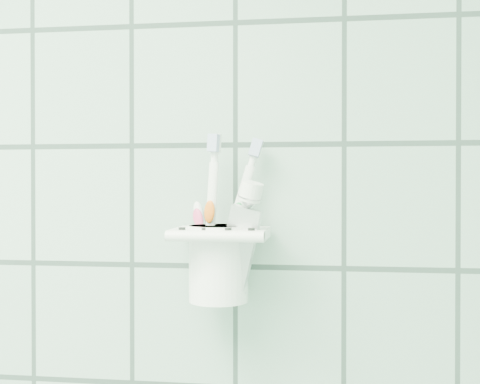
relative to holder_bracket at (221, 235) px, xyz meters
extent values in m
cube|color=white|center=(0.00, 0.04, -0.01)|extent=(0.04, 0.02, 0.03)
cube|color=white|center=(0.00, 0.00, 0.00)|extent=(0.11, 0.08, 0.01)
cylinder|color=white|center=(0.00, -0.04, 0.00)|extent=(0.11, 0.01, 0.01)
cylinder|color=black|center=(-0.04, -0.03, 0.01)|extent=(0.01, 0.01, 0.00)
cylinder|color=black|center=(-0.01, -0.03, 0.01)|extent=(0.01, 0.01, 0.00)
cylinder|color=black|center=(0.01, -0.03, 0.01)|extent=(0.01, 0.01, 0.00)
cylinder|color=black|center=(0.04, -0.03, 0.01)|extent=(0.01, 0.01, 0.00)
cylinder|color=white|center=(0.00, 0.00, -0.03)|extent=(0.07, 0.07, 0.09)
cylinder|color=white|center=(0.00, 0.00, 0.01)|extent=(0.08, 0.08, 0.01)
cylinder|color=black|center=(0.00, 0.00, 0.01)|extent=(0.06, 0.06, 0.00)
cylinder|color=white|center=(-0.01, 0.02, 0.01)|extent=(0.05, 0.06, 0.15)
cylinder|color=white|center=(-0.01, 0.02, 0.09)|extent=(0.02, 0.02, 0.02)
cube|color=silver|center=(-0.01, 0.01, 0.10)|extent=(0.02, 0.02, 0.02)
cube|color=white|center=(-0.01, 0.02, 0.10)|extent=(0.02, 0.01, 0.03)
ellipsoid|color=#D83F72|center=(-0.01, 0.01, 0.02)|extent=(0.02, 0.02, 0.03)
cylinder|color=white|center=(-0.02, 0.00, 0.01)|extent=(0.02, 0.02, 0.16)
cylinder|color=white|center=(-0.02, 0.00, 0.10)|extent=(0.01, 0.01, 0.02)
cube|color=silver|center=(-0.02, 0.00, 0.11)|extent=(0.02, 0.01, 0.02)
cube|color=white|center=(-0.02, 0.00, 0.11)|extent=(0.01, 0.01, 0.02)
ellipsoid|color=orange|center=(-0.02, 0.00, 0.03)|extent=(0.02, 0.01, 0.03)
cylinder|color=white|center=(-0.01, 0.01, 0.01)|extent=(0.06, 0.03, 0.16)
cylinder|color=white|center=(-0.01, 0.01, 0.10)|extent=(0.01, 0.01, 0.02)
cube|color=silver|center=(-0.01, 0.00, 0.11)|extent=(0.02, 0.01, 0.02)
cube|color=white|center=(-0.01, 0.01, 0.11)|extent=(0.02, 0.01, 0.03)
ellipsoid|color=green|center=(-0.01, 0.00, 0.03)|extent=(0.02, 0.01, 0.03)
cube|color=silver|center=(0.01, 0.00, -0.02)|extent=(0.06, 0.03, 0.11)
cube|color=silver|center=(0.01, 0.00, -0.07)|extent=(0.04, 0.01, 0.02)
cone|color=silver|center=(0.01, 0.00, 0.04)|extent=(0.04, 0.04, 0.03)
cylinder|color=white|center=(0.01, 0.00, 0.06)|extent=(0.03, 0.03, 0.03)
camera|label=1|loc=(0.12, -0.71, 0.06)|focal=45.00mm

